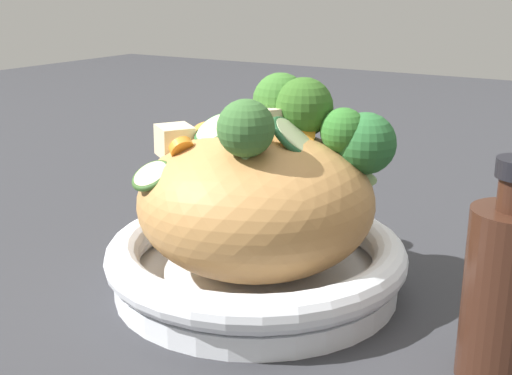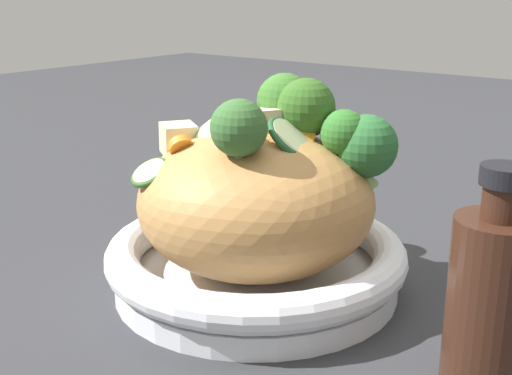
% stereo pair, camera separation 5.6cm
% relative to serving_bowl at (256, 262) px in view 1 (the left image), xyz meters
% --- Properties ---
extents(ground_plane, '(3.00, 3.00, 0.00)m').
position_rel_serving_bowl_xyz_m(ground_plane, '(0.00, 0.00, -0.03)').
color(ground_plane, '#2D2E32').
extents(serving_bowl, '(0.26, 0.26, 0.05)m').
position_rel_serving_bowl_xyz_m(serving_bowl, '(0.00, 0.00, 0.00)').
color(serving_bowl, white).
rests_on(serving_bowl, ground_plane).
extents(noodle_heap, '(0.20, 0.20, 0.12)m').
position_rel_serving_bowl_xyz_m(noodle_heap, '(-0.00, -0.00, 0.06)').
color(noodle_heap, '#B58148').
rests_on(noodle_heap, serving_bowl).
extents(broccoli_florets, '(0.17, 0.17, 0.09)m').
position_rel_serving_bowl_xyz_m(broccoli_florets, '(-0.03, -0.03, 0.12)').
color(broccoli_florets, '#98C279').
rests_on(broccoli_florets, serving_bowl).
extents(carrot_coins, '(0.16, 0.15, 0.05)m').
position_rel_serving_bowl_xyz_m(carrot_coins, '(-0.00, -0.02, 0.11)').
color(carrot_coins, orange).
rests_on(carrot_coins, serving_bowl).
extents(zucchini_slices, '(0.13, 0.12, 0.06)m').
position_rel_serving_bowl_xyz_m(zucchini_slices, '(0.01, 0.02, 0.11)').
color(zucchini_slices, beige).
rests_on(zucchini_slices, serving_bowl).
extents(chicken_chunks, '(0.11, 0.10, 0.04)m').
position_rel_serving_bowl_xyz_m(chicken_chunks, '(0.03, -0.01, 0.11)').
color(chicken_chunks, beige).
rests_on(chicken_chunks, serving_bowl).
extents(soy_sauce_bottle, '(0.06, 0.06, 0.15)m').
position_rel_serving_bowl_xyz_m(soy_sauce_bottle, '(-0.21, 0.03, 0.04)').
color(soy_sauce_bottle, '#381E14').
rests_on(soy_sauce_bottle, ground_plane).
extents(chopsticks_pair, '(0.15, 0.20, 0.01)m').
position_rel_serving_bowl_xyz_m(chopsticks_pair, '(0.20, -0.26, -0.02)').
color(chopsticks_pair, red).
rests_on(chopsticks_pair, ground_plane).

